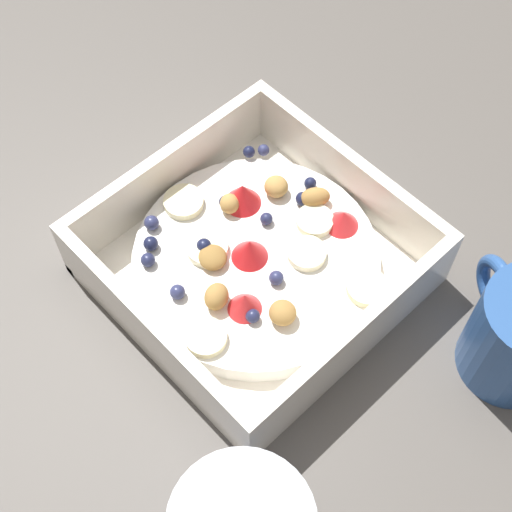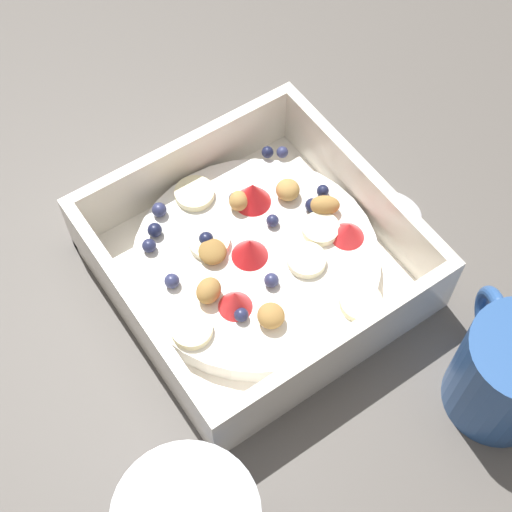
{
  "view_description": "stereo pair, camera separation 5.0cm",
  "coord_description": "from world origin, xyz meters",
  "views": [
    {
      "loc": [
        0.24,
        0.22,
        0.56
      ],
      "look_at": [
        0.02,
        -0.01,
        0.03
      ],
      "focal_mm": 53.23,
      "sensor_mm": 36.0,
      "label": 1
    },
    {
      "loc": [
        0.2,
        0.26,
        0.56
      ],
      "look_at": [
        0.02,
        -0.01,
        0.03
      ],
      "focal_mm": 53.23,
      "sensor_mm": 36.0,
      "label": 2
    }
  ],
  "objects": [
    {
      "name": "coffee_mug",
      "position": [
        -0.07,
        0.18,
        0.05
      ],
      "size": [
        0.08,
        0.1,
        0.09
      ],
      "color": "#2D5699",
      "rests_on": "ground"
    },
    {
      "name": "fruit_bowl",
      "position": [
        0.02,
        -0.01,
        0.02
      ],
      "size": [
        0.23,
        0.23,
        0.07
      ],
      "color": "white",
      "rests_on": "ground"
    },
    {
      "name": "spoon",
      "position": [
        -0.12,
        -0.02,
        0.0
      ],
      "size": [
        0.07,
        0.17,
        0.01
      ],
      "color": "silver",
      "rests_on": "ground"
    },
    {
      "name": "ground_plane",
      "position": [
        0.0,
        0.0,
        0.0
      ],
      "size": [
        2.4,
        2.4,
        0.0
      ],
      "primitive_type": "plane",
      "color": "#56514C"
    }
  ]
}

